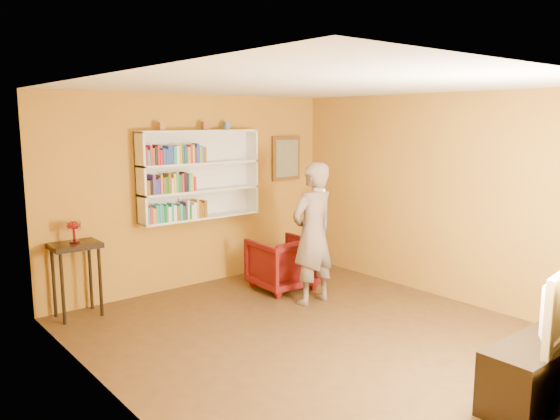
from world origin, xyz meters
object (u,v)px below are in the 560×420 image
at_px(tv_cabinet, 547,367).
at_px(television, 553,301).
at_px(bookshelf, 198,175).
at_px(console_table, 75,256).
at_px(ruby_lustre, 74,227).
at_px(person, 313,234).
at_px(armchair, 282,263).

distance_m(tv_cabinet, television, 0.59).
distance_m(bookshelf, console_table, 2.00).
relative_size(console_table, ruby_lustre, 3.44).
height_order(tv_cabinet, television, television).
xyz_separation_m(bookshelf, console_table, (-1.80, -0.16, -0.84)).
bearing_deg(person, television, 85.12).
distance_m(ruby_lustre, tv_cabinet, 5.17).
bearing_deg(ruby_lustre, person, -29.41).
distance_m(armchair, television, 3.82).
xyz_separation_m(tv_cabinet, television, (0.00, 0.00, 0.59)).
height_order(ruby_lustre, person, person).
relative_size(console_table, person, 0.50).
distance_m(person, television, 3.08).
bearing_deg(ruby_lustre, bookshelf, 5.05).
distance_m(console_table, television, 5.11).
bearing_deg(television, ruby_lustre, 109.23).
bearing_deg(person, tv_cabinet, 85.12).
xyz_separation_m(bookshelf, armchair, (0.80, -0.88, -1.23)).
xyz_separation_m(armchair, tv_cabinet, (-0.19, -3.78, -0.09)).
xyz_separation_m(person, tv_cabinet, (-0.12, -3.07, -0.64)).
height_order(ruby_lustre, armchair, ruby_lustre).
bearing_deg(armchair, television, 90.39).
bearing_deg(tv_cabinet, armchair, 87.11).
relative_size(bookshelf, television, 1.63).
distance_m(bookshelf, armchair, 1.71).
distance_m(bookshelf, ruby_lustre, 1.88).
height_order(bookshelf, person, bookshelf).
xyz_separation_m(console_table, person, (2.53, -1.43, 0.16)).
distance_m(ruby_lustre, armchair, 2.80).
height_order(console_table, ruby_lustre, ruby_lustre).
bearing_deg(television, bookshelf, 88.46).
bearing_deg(television, console_table, 109.23).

